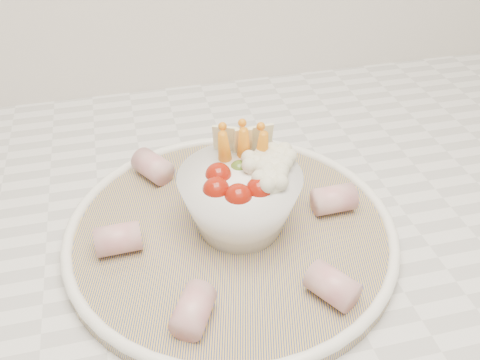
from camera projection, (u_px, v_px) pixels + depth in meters
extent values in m
cube|color=silver|center=(292.00, 206.00, 0.65)|extent=(2.04, 0.62, 0.04)
cylinder|color=navy|center=(231.00, 234.00, 0.57)|extent=(0.43, 0.43, 0.01)
torus|color=white|center=(231.00, 229.00, 0.57)|extent=(0.35, 0.35, 0.01)
sphere|color=maroon|center=(216.00, 190.00, 0.52)|extent=(0.03, 0.03, 0.03)
sphere|color=maroon|center=(238.00, 197.00, 0.51)|extent=(0.03, 0.03, 0.03)
sphere|color=maroon|center=(259.00, 190.00, 0.52)|extent=(0.03, 0.03, 0.03)
sphere|color=maroon|center=(218.00, 176.00, 0.53)|extent=(0.03, 0.03, 0.03)
sphere|color=#4B6A23|center=(239.00, 170.00, 0.55)|extent=(0.02, 0.02, 0.02)
cone|color=orange|center=(224.00, 154.00, 0.55)|extent=(0.03, 0.04, 0.06)
cone|color=orange|center=(244.00, 150.00, 0.55)|extent=(0.03, 0.03, 0.06)
cone|color=orange|center=(262.00, 154.00, 0.55)|extent=(0.02, 0.03, 0.06)
sphere|color=silver|center=(274.00, 172.00, 0.54)|extent=(0.03, 0.03, 0.03)
sphere|color=silver|center=(271.00, 185.00, 0.52)|extent=(0.03, 0.03, 0.03)
sphere|color=silver|center=(279.00, 161.00, 0.55)|extent=(0.03, 0.03, 0.03)
sphere|color=silver|center=(258.00, 168.00, 0.54)|extent=(0.03, 0.03, 0.03)
cube|color=beige|center=(233.00, 144.00, 0.56)|extent=(0.04, 0.03, 0.05)
cube|color=beige|center=(253.00, 143.00, 0.56)|extent=(0.04, 0.01, 0.05)
cylinder|color=#B85460|center=(334.00, 199.00, 0.58)|extent=(0.05, 0.03, 0.03)
cylinder|color=#B85460|center=(258.00, 153.00, 0.65)|extent=(0.05, 0.05, 0.03)
cylinder|color=#B85460|center=(153.00, 166.00, 0.63)|extent=(0.05, 0.05, 0.03)
cylinder|color=#B85460|center=(118.00, 239.00, 0.53)|extent=(0.05, 0.03, 0.03)
cylinder|color=#B85460|center=(193.00, 310.00, 0.46)|extent=(0.05, 0.05, 0.03)
cylinder|color=#B85460|center=(332.00, 286.00, 0.48)|extent=(0.05, 0.05, 0.03)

